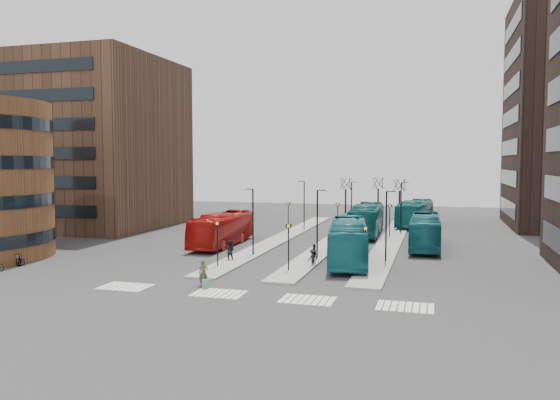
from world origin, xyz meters
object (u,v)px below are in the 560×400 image
(commuter_a, at_px, (230,251))
(bicycle_far, at_px, (15,260))
(red_bus, at_px, (222,229))
(teal_bus_d, at_px, (415,213))
(bicycle_mid, at_px, (14,259))
(suitcase, at_px, (206,284))
(teal_bus_b, at_px, (367,220))
(commuter_b, at_px, (314,254))
(traveller, at_px, (203,273))
(commuter_c, at_px, (313,258))
(teal_bus_a, at_px, (348,241))
(teal_bus_c, at_px, (425,231))

(commuter_a, bearing_deg, bicycle_far, 10.38)
(red_bus, bearing_deg, teal_bus_d, 50.08)
(bicycle_mid, height_order, bicycle_far, bicycle_mid)
(suitcase, bearing_deg, teal_bus_b, 52.04)
(commuter_b, height_order, bicycle_mid, commuter_b)
(traveller, distance_m, commuter_c, 10.57)
(traveller, bearing_deg, red_bus, 78.75)
(red_bus, bearing_deg, bicycle_mid, -130.56)
(suitcase, bearing_deg, commuter_b, 39.09)
(red_bus, relative_size, traveller, 6.77)
(teal_bus_d, bearing_deg, traveller, -99.49)
(teal_bus_a, bearing_deg, suitcase, -131.46)
(teal_bus_b, bearing_deg, commuter_c, -96.60)
(commuter_c, bearing_deg, teal_bus_b, -147.44)
(teal_bus_c, bearing_deg, teal_bus_a, -123.01)
(commuter_a, bearing_deg, traveller, 87.95)
(teal_bus_a, relative_size, commuter_c, 8.88)
(teal_bus_c, xyz_separation_m, commuter_c, (-8.72, -12.56, -0.95))
(bicycle_far, bearing_deg, commuter_a, -74.20)
(bicycle_mid, bearing_deg, teal_bus_b, -29.76)
(teal_bus_b, relative_size, teal_bus_d, 1.05)
(commuter_c, bearing_deg, bicycle_far, -37.44)
(teal_bus_c, bearing_deg, commuter_c, -125.41)
(teal_bus_b, relative_size, commuter_a, 7.09)
(commuter_c, bearing_deg, teal_bus_a, 175.41)
(teal_bus_c, bearing_deg, teal_bus_b, 129.00)
(teal_bus_d, xyz_separation_m, bicycle_far, (-30.96, -37.82, -1.28))
(red_bus, xyz_separation_m, commuter_a, (3.98, -8.12, -0.77))
(traveller, height_order, bicycle_mid, traveller)
(teal_bus_d, distance_m, bicycle_mid, 48.98)
(bicycle_far, bearing_deg, commuter_c, -81.89)
(suitcase, xyz_separation_m, bicycle_far, (-18.58, 3.11, 0.16))
(commuter_a, bearing_deg, teal_bus_d, -127.29)
(red_bus, relative_size, commuter_c, 8.22)
(teal_bus_a, height_order, commuter_a, teal_bus_a)
(suitcase, height_order, commuter_b, commuter_b)
(teal_bus_b, relative_size, teal_bus_c, 1.08)
(bicycle_far, bearing_deg, teal_bus_b, -50.29)
(teal_bus_c, distance_m, commuter_b, 14.46)
(traveller, xyz_separation_m, commuter_a, (-1.66, 9.28, 0.03))
(suitcase, xyz_separation_m, teal_bus_c, (14.10, 22.03, 1.39))
(teal_bus_b, bearing_deg, teal_bus_a, -89.44)
(suitcase, distance_m, traveller, 1.01)
(teal_bus_c, height_order, commuter_a, teal_bus_c)
(suitcase, relative_size, teal_bus_c, 0.05)
(teal_bus_c, bearing_deg, traveller, -124.91)
(red_bus, bearing_deg, teal_bus_c, 10.16)
(bicycle_mid, bearing_deg, suitcase, -85.52)
(traveller, distance_m, bicycle_far, 18.28)
(teal_bus_a, relative_size, teal_bus_d, 1.05)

